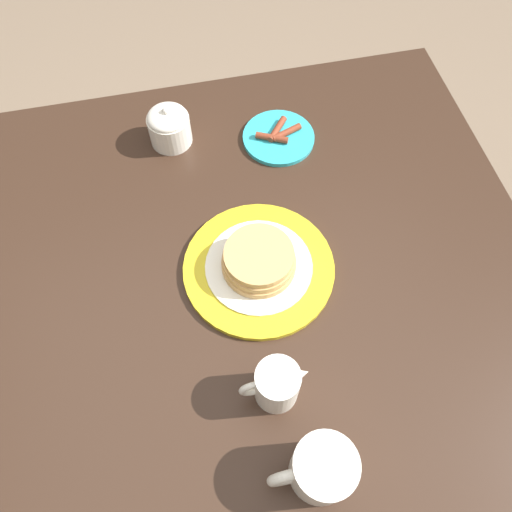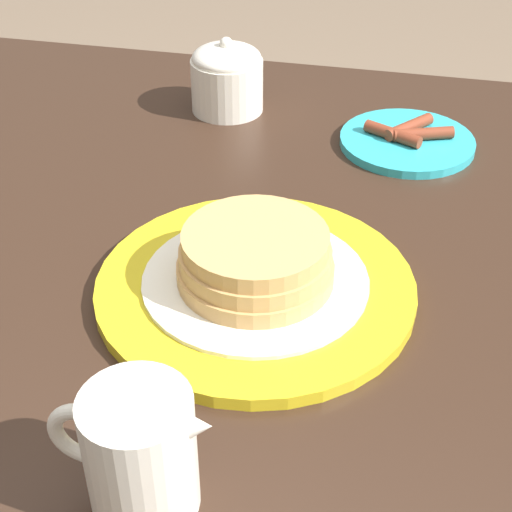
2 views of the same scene
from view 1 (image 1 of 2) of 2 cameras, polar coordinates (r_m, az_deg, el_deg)
ground_plane at (r=1.60m, az=-1.44°, el=-14.92°), size 8.00×8.00×0.00m
dining_table at (r=1.01m, az=-2.22°, el=-6.32°), size 1.16×1.07×0.73m
pancake_plate at (r=0.90m, az=0.32°, el=-0.97°), size 0.28×0.28×0.06m
side_plate_bacon at (r=1.10m, az=2.59°, el=13.43°), size 0.15×0.15×0.02m
coffee_mug at (r=0.78m, az=7.35°, el=-23.02°), size 0.13×0.09×0.10m
creamer_pitcher at (r=0.80m, az=2.44°, el=-14.45°), size 0.11×0.07×0.10m
sugar_bowl at (r=1.09m, az=-9.91°, el=14.43°), size 0.09×0.09×0.09m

